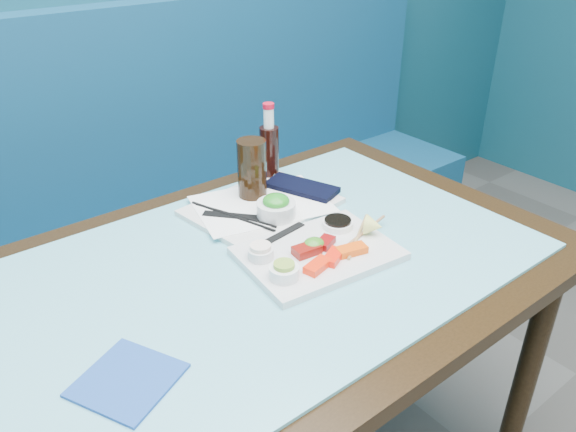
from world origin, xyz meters
TOP-DOWN VIEW (x-y plane):
  - booth_bench at (0.00, 2.29)m, footprint 3.00×0.56m
  - dining_table at (0.00, 1.45)m, footprint 1.40×0.90m
  - glass_top at (0.00, 1.45)m, footprint 1.22×0.76m
  - sashimi_plate at (0.12, 1.39)m, footprint 0.36×0.28m
  - salmon_left at (0.07, 1.34)m, footprint 0.07×0.05m
  - salmon_mid at (0.12, 1.34)m, footprint 0.07×0.06m
  - salmon_right at (0.17, 1.34)m, footprint 0.07×0.05m
  - tuna_left at (0.09, 1.40)m, footprint 0.06×0.04m
  - tuna_right at (0.14, 1.40)m, footprint 0.06×0.05m
  - seaweed_garnish at (0.11, 1.40)m, footprint 0.05×0.05m
  - ramekin_wasabi at (-0.01, 1.36)m, footprint 0.07×0.07m
  - wasabi_fill at (-0.01, 1.36)m, footprint 0.06×0.06m
  - ramekin_ginger at (-0.00, 1.45)m, footprint 0.07×0.07m
  - ginger_fill at (-0.00, 1.45)m, footprint 0.05×0.05m
  - soy_dish at (0.22, 1.44)m, footprint 0.08×0.08m
  - soy_fill at (0.22, 1.44)m, footprint 0.08×0.08m
  - lemon_wedge at (0.26, 1.36)m, footprint 0.06×0.06m
  - chopstick_sleeve at (0.10, 1.50)m, footprint 0.12×0.04m
  - wooden_chopstick_a at (0.23, 1.38)m, footprint 0.18×0.12m
  - wooden_chopstick_b at (0.24, 1.38)m, footprint 0.21×0.06m
  - serving_tray at (0.15, 1.65)m, footprint 0.39×0.32m
  - paper_placemat at (0.15, 1.65)m, footprint 0.39×0.31m
  - seaweed_bowl at (0.14, 1.58)m, footprint 0.13×0.13m
  - seaweed_salad at (0.14, 1.58)m, footprint 0.07×0.07m
  - cola_glass at (0.16, 1.71)m, footprint 0.09×0.09m
  - navy_pouch at (0.28, 1.65)m, footprint 0.15×0.21m
  - fork at (0.28, 1.76)m, footprint 0.04×0.10m
  - black_chopstick_a at (0.05, 1.64)m, footprint 0.09×0.25m
  - black_chopstick_b at (0.06, 1.64)m, footprint 0.10×0.22m
  - tray_sleeve at (0.05, 1.64)m, footprint 0.12×0.14m
  - cola_bottle_body at (0.28, 1.79)m, footprint 0.07×0.07m
  - cola_bottle_neck at (0.28, 1.79)m, footprint 0.04×0.04m
  - cola_bottle_cap at (0.28, 1.79)m, footprint 0.04×0.04m
  - blue_napkin at (-0.38, 1.30)m, footprint 0.20×0.20m

SIDE VIEW (x-z plane):
  - booth_bench at x=0.00m, z-range -0.21..0.96m
  - dining_table at x=0.00m, z-range 0.29..1.04m
  - glass_top at x=0.00m, z-range 0.75..0.76m
  - blue_napkin at x=-0.38m, z-range 0.76..0.76m
  - serving_tray at x=0.15m, z-range 0.76..0.77m
  - sashimi_plate at x=0.12m, z-range 0.76..0.78m
  - paper_placemat at x=0.15m, z-range 0.77..0.77m
  - tray_sleeve at x=0.05m, z-range 0.77..0.78m
  - black_chopstick_b at x=0.06m, z-range 0.77..0.78m
  - black_chopstick_a at x=0.05m, z-range 0.77..0.78m
  - chopstick_sleeve at x=0.10m, z-range 0.78..0.78m
  - fork at x=0.28m, z-range 0.77..0.78m
  - wooden_chopstick_a at x=0.23m, z-range 0.78..0.78m
  - navy_pouch at x=0.28m, z-range 0.77..0.79m
  - wooden_chopstick_b at x=0.24m, z-range 0.78..0.78m
  - soy_dish at x=0.22m, z-range 0.78..0.79m
  - salmon_mid at x=0.12m, z-range 0.78..0.79m
  - salmon_left at x=0.07m, z-range 0.78..0.79m
  - tuna_right at x=0.14m, z-range 0.78..0.79m
  - salmon_right at x=0.17m, z-range 0.78..0.79m
  - tuna_left at x=0.09m, z-range 0.78..0.80m
  - ramekin_ginger at x=0.00m, z-range 0.78..0.80m
  - ramekin_wasabi at x=-0.01m, z-range 0.78..0.80m
  - seaweed_garnish at x=0.11m, z-range 0.78..0.80m
  - seaweed_bowl at x=0.14m, z-range 0.77..0.81m
  - soy_fill at x=0.22m, z-range 0.79..0.80m
  - lemon_wedge at x=0.26m, z-range 0.78..0.83m
  - ginger_fill at x=0.00m, z-range 0.80..0.81m
  - wasabi_fill at x=-0.01m, z-range 0.80..0.81m
  - seaweed_salad at x=0.14m, z-range 0.80..0.83m
  - cola_bottle_body at x=0.28m, z-range 0.76..0.91m
  - cola_glass at x=0.16m, z-range 0.77..0.93m
  - cola_bottle_neck at x=0.28m, z-range 0.91..0.97m
  - cola_bottle_cap at x=0.28m, z-range 0.97..0.98m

